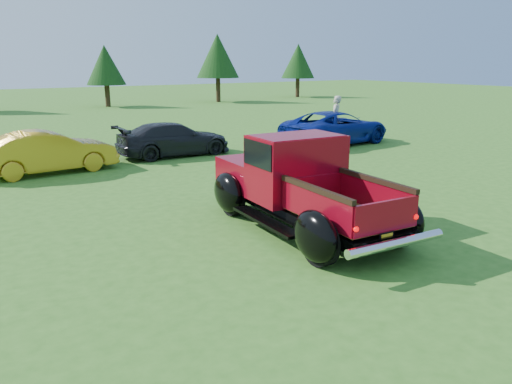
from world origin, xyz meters
name	(u,v)px	position (x,y,z in m)	size (l,w,h in m)	color
ground	(282,241)	(0.00, 0.00, 0.00)	(120.00, 120.00, 0.00)	#32651D
tree_mid_right	(105,65)	(6.00, 30.00, 2.97)	(2.82, 2.82, 4.40)	#332114
tree_east	(218,56)	(15.00, 29.50, 3.66)	(3.46, 3.46, 5.40)	#332114
tree_far_east	(298,61)	(24.00, 30.50, 3.25)	(3.07, 3.07, 4.80)	#332114
pickup_truck	(296,183)	(0.84, 0.70, 0.88)	(2.63, 5.12, 1.85)	black
show_car_yellow	(49,152)	(-2.36, 8.62, 0.64)	(1.35, 3.87, 1.28)	#C3921A
show_car_grey	(174,139)	(1.96, 9.21, 0.59)	(1.65, 4.05, 1.18)	black
show_car_blue	(336,128)	(8.50, 8.00, 0.66)	(2.20, 4.78, 1.33)	navy
spectator	(336,117)	(9.42, 9.04, 0.92)	(0.67, 0.44, 1.85)	#B1AD99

